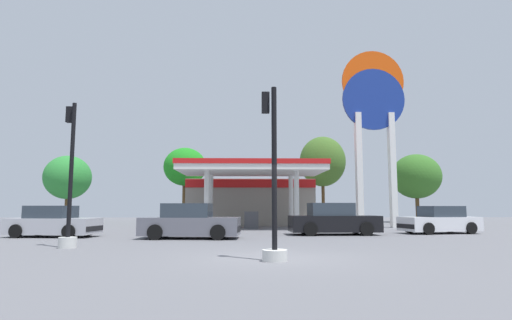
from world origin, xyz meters
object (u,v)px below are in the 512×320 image
Objects in this scene: car_2 at (440,221)px; traffic_signal_1 at (273,202)px; car_0 at (190,223)px; tree_2 at (323,162)px; car_3 at (53,223)px; station_pole_sign at (374,113)px; traffic_signal_0 at (69,199)px; car_1 at (333,220)px; tree_1 at (185,167)px; tree_0 at (68,177)px; tree_3 at (416,176)px.

traffic_signal_1 is at bearing -131.16° from car_2.
traffic_signal_1 reaches higher than car_0.
tree_2 is at bearing 62.10° from car_0.
tree_2 reaches higher than car_3.
traffic_signal_0 is at bearing -137.95° from station_pole_sign.
car_1 is at bearing -122.45° from station_pole_sign.
tree_1 is at bearing 99.15° from car_0.
traffic_signal_1 is at bearing -67.73° from car_0.
car_0 is 1.04× the size of car_2.
car_1 is 0.59× the size of tree_2.
tree_2 is (9.33, 17.61, 4.70)m from car_0.
traffic_signal_0 is (-16.42, -7.35, 1.01)m from car_2.
tree_1 reaches higher than traffic_signal_0.
tree_1 reaches higher than tree_0.
car_0 is 5.61m from traffic_signal_0.
traffic_signal_1 is 0.74× the size of tree_3.
car_2 is at bearing 48.84° from traffic_signal_1.
car_2 is 0.56× the size of tree_2.
car_3 is 17.86m from tree_1.
car_1 is at bearing 31.54° from traffic_signal_0.
tree_3 reaches higher than tree_0.
car_0 is at bearing -140.43° from station_pole_sign.
traffic_signal_0 is at bearing -61.21° from car_3.
station_pole_sign is at bearing 64.37° from traffic_signal_1.
tree_3 is at bearing 7.08° from tree_2.
tree_1 is 21.08m from tree_3.
car_2 is (1.32, -6.27, -7.29)m from station_pole_sign.
car_2 is at bearing -109.10° from tree_3.
station_pole_sign is at bearing -125.90° from tree_3.
traffic_signal_1 is at bearing -76.73° from tree_1.
station_pole_sign is at bearing 42.05° from traffic_signal_0.
tree_2 reaches higher than car_1.
car_0 is at bearing 48.74° from traffic_signal_0.
tree_2 is 8.97m from tree_3.
tree_0 is 10.44m from tree_1.
tree_1 is (3.63, 16.96, 4.27)m from car_3.
station_pole_sign is at bearing 24.85° from car_3.
tree_2 is (-2.13, 8.14, -2.54)m from station_pole_sign.
tree_3 is (5.37, 15.51, 3.53)m from car_2.
tree_3 is at bearing 70.90° from car_2.
car_0 reaches higher than car_3.
traffic_signal_0 is at bearing -66.75° from tree_0.
car_0 is 26.29m from tree_3.
car_3 is (-19.32, -2.07, 0.00)m from car_2.
station_pole_sign is 20.18m from traffic_signal_1.
tree_3 is (6.69, 9.24, -3.76)m from station_pole_sign.
station_pole_sign is 2.69× the size of traffic_signal_1.
traffic_signal_1 is (-9.59, -10.97, 0.86)m from car_2.
car_1 is at bearing -124.43° from tree_3.
station_pole_sign is 2.90× the size of car_2.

